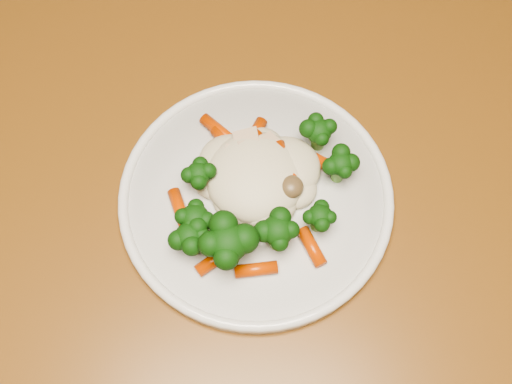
# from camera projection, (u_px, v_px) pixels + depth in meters

# --- Properties ---
(dining_table) EXTENTS (1.31, 0.93, 0.75)m
(dining_table) POSITION_uv_depth(u_px,v_px,m) (174.00, 310.00, 0.67)
(dining_table) COLOR brown
(dining_table) RESTS_ON ground
(plate) EXTENTS (0.26, 0.26, 0.01)m
(plate) POSITION_uv_depth(u_px,v_px,m) (256.00, 198.00, 0.61)
(plate) COLOR white
(plate) RESTS_ON dining_table
(meal) EXTENTS (0.18, 0.18, 0.05)m
(meal) POSITION_uv_depth(u_px,v_px,m) (254.00, 194.00, 0.59)
(meal) COLOR beige
(meal) RESTS_ON plate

